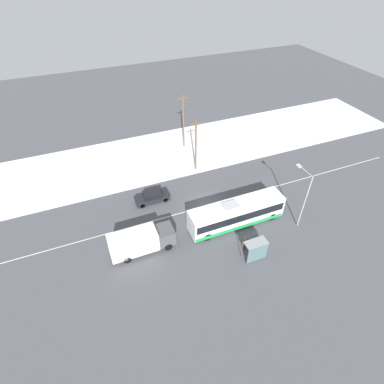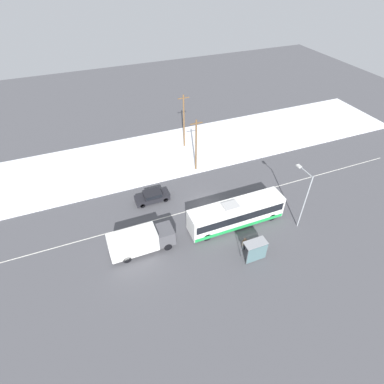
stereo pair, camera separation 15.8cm
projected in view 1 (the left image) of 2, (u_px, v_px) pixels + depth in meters
name	position (u px, v px, depth m)	size (l,w,h in m)	color
ground_plane	(206.00, 206.00, 38.56)	(120.00, 120.00, 0.00)	#4C4C51
snow_lot	(171.00, 152.00, 48.26)	(80.00, 13.63, 0.12)	white
lane_marking_center	(206.00, 206.00, 38.56)	(60.00, 0.12, 0.00)	silver
city_bus	(236.00, 213.00, 35.19)	(11.61, 2.57, 3.31)	white
box_truck	(141.00, 241.00, 32.07)	(7.03, 2.30, 2.80)	silver
sedan_car	(152.00, 196.00, 38.79)	(4.38, 1.80, 1.46)	black
pedestrian_at_stop	(245.00, 243.00, 32.45)	(0.66, 0.29, 1.82)	#23232D
bus_shelter	(257.00, 249.00, 31.10)	(2.41, 1.20, 2.40)	gray
streetlamp	(304.00, 193.00, 33.26)	(0.36, 2.65, 7.46)	#9EA3A8
utility_pole_roadside	(196.00, 145.00, 41.95)	(1.80, 0.24, 8.07)	brown
utility_pole_snowlot	(183.00, 121.00, 46.74)	(1.80, 0.24, 8.79)	brown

